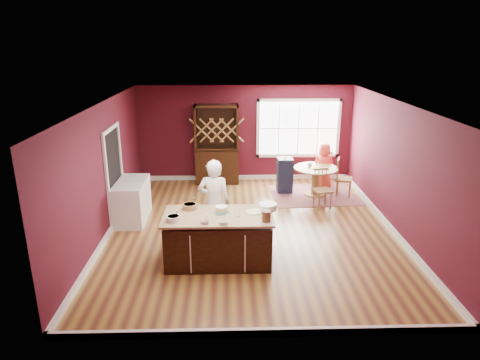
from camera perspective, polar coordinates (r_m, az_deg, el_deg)
name	(u,v)px	position (r m, az deg, el deg)	size (l,w,h in m)	color
room_shell	(252,169)	(8.77, 1.58, 1.42)	(7.00, 7.00, 7.00)	olive
window	(298,128)	(12.25, 7.78, 6.84)	(2.36, 0.10, 1.66)	white
doorway	(115,177)	(9.75, -16.34, 0.42)	(0.08, 1.26, 2.13)	white
kitchen_island	(218,239)	(7.82, -2.90, -7.92)	(1.95, 1.02, 0.92)	black
dining_table	(316,176)	(11.22, 10.04, 0.58)	(1.14, 1.14, 0.75)	brown
baker	(214,203)	(8.33, -3.45, -3.03)	(0.63, 0.42, 1.74)	white
layer_cake	(221,210)	(7.69, -2.52, -3.96)	(0.30, 0.30, 0.12)	white
bowl_blue	(173,219)	(7.44, -8.87, -5.10)	(0.25, 0.25, 0.09)	silver
bowl_yellow	(190,206)	(7.91, -6.73, -3.52)	(0.26, 0.26, 0.10)	olive
bowl_pink	(205,222)	(7.29, -4.75, -5.59)	(0.15, 0.15, 0.06)	white
bowl_olive	(223,222)	(7.25, -2.23, -5.67)	(0.16, 0.16, 0.06)	beige
drinking_glass	(238,213)	(7.51, -0.24, -4.44)	(0.07, 0.07, 0.14)	white
dinner_plate	(254,212)	(7.72, 1.85, -4.28)	(0.29, 0.29, 0.02)	#FBF4BD
white_tub	(268,207)	(7.85, 3.73, -3.56)	(0.33, 0.33, 0.11)	white
stoneware_crock	(266,216)	(7.34, 3.52, -4.82)	(0.16, 0.16, 0.19)	brown
rug	(314,195)	(11.39, 9.90, -1.95)	(2.21, 1.71, 0.01)	brown
chair_east	(344,177)	(11.36, 13.74, 0.36)	(0.42, 0.40, 1.00)	brown
chair_south	(323,189)	(10.43, 10.98, -1.14)	(0.41, 0.39, 0.97)	#9C5C34
chair_north	(322,167)	(12.10, 10.91, 1.66)	(0.42, 0.40, 1.00)	#9D5221
seated_woman	(324,166)	(11.75, 11.07, 1.84)	(0.62, 0.41, 1.27)	#EE473B
high_chair	(285,174)	(11.37, 5.98, 0.74)	(0.39, 0.39, 0.97)	#151D33
toddler	(285,162)	(11.35, 6.06, 2.42)	(0.18, 0.14, 0.26)	#8CA5BF
table_plate	(327,169)	(11.08, 11.49, 1.47)	(0.19, 0.19, 0.01)	beige
table_cup	(310,165)	(11.22, 9.28, 2.03)	(0.12, 0.12, 0.10)	white
hutch	(217,145)	(11.93, -3.10, 4.74)	(1.20, 0.50, 2.21)	black
washer	(129,206)	(9.56, -14.59, -3.40)	(0.63, 0.61, 0.91)	white
dryer	(135,196)	(10.15, -13.82, -2.08)	(0.62, 0.60, 0.91)	white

